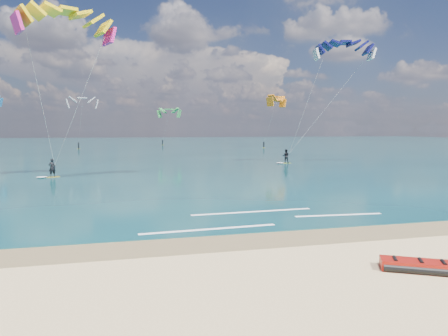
{
  "coord_description": "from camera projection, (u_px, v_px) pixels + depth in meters",
  "views": [
    {
      "loc": [
        -4.59,
        -11.81,
        4.41
      ],
      "look_at": [
        0.2,
        8.0,
        2.43
      ],
      "focal_mm": 32.0,
      "sensor_mm": 36.0,
      "label": 1
    }
  ],
  "objects": [
    {
      "name": "ground",
      "position": [
        165.0,
        163.0,
        51.62
      ],
      "size": [
        320.0,
        320.0,
        0.0
      ],
      "primitive_type": "plane",
      "color": "tan",
      "rests_on": "ground"
    },
    {
      "name": "wet_sand_strip",
      "position": [
        249.0,
        241.0,
        15.83
      ],
      "size": [
        320.0,
        2.4,
        0.01
      ],
      "primitive_type": "cube",
      "color": "brown",
      "rests_on": "ground"
    },
    {
      "name": "sea",
      "position": [
        144.0,
        145.0,
        113.54
      ],
      "size": [
        320.0,
        200.0,
        0.04
      ],
      "primitive_type": "cube",
      "color": "#0A3339",
      "rests_on": "ground"
    },
    {
      "name": "packed_kite_mid",
      "position": [
        417.0,
        271.0,
        12.47
      ],
      "size": [
        2.55,
        2.04,
        0.39
      ],
      "primitive_type": null,
      "rotation": [
        0.0,
        0.0,
        -0.5
      ],
      "color": "#9F140B",
      "rests_on": "ground"
    },
    {
      "name": "kitesurfer_main",
      "position": [
        59.0,
        87.0,
        33.55
      ],
      "size": [
        8.88,
        7.47,
        15.19
      ],
      "rotation": [
        0.0,
        0.0,
        0.45
      ],
      "color": "yellow",
      "rests_on": "sea"
    },
    {
      "name": "kitesurfer_far",
      "position": [
        316.0,
        97.0,
        49.31
      ],
      "size": [
        11.91,
        6.19,
        16.15
      ],
      "rotation": [
        0.0,
        0.0,
        0.09
      ],
      "color": "#CDCF1F",
      "rests_on": "sea"
    },
    {
      "name": "shoreline_foam",
      "position": [
        263.0,
        218.0,
        19.66
      ],
      "size": [
        12.4,
        3.63,
        0.01
      ],
      "color": "white",
      "rests_on": "ground"
    },
    {
      "name": "distant_kites",
      "position": [
        129.0,
        124.0,
        92.34
      ],
      "size": [
        69.41,
        27.16,
        11.79
      ],
      "color": "orange",
      "rests_on": "ground"
    }
  ]
}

